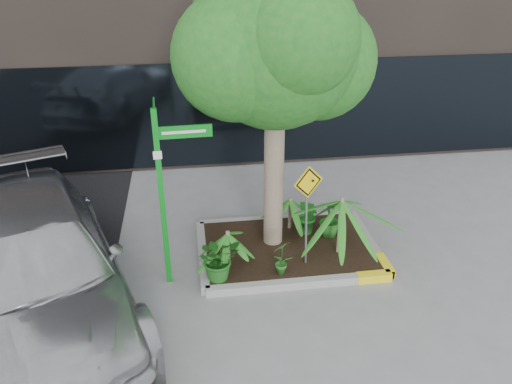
{
  "coord_description": "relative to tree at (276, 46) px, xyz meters",
  "views": [
    {
      "loc": [
        -1.51,
        -7.47,
        5.25
      ],
      "look_at": [
        -0.42,
        0.2,
        1.36
      ],
      "focal_mm": 35.0,
      "sensor_mm": 36.0,
      "label": 1
    }
  ],
  "objects": [
    {
      "name": "shrub_a",
      "position": [
        -1.09,
        -1.05,
        -3.23
      ],
      "size": [
        0.9,
        0.9,
        0.78
      ],
      "primitive_type": "imported",
      "rotation": [
        0.0,
        0.0,
        0.35
      ],
      "color": "#1D5D1A",
      "rests_on": "planter"
    },
    {
      "name": "planter",
      "position": [
        0.29,
        -0.24,
        -3.67
      ],
      "size": [
        3.35,
        2.36,
        0.15
      ],
      "color": "#9E9E99",
      "rests_on": "ground"
    },
    {
      "name": "shrub_c",
      "position": [
        -0.03,
        -1.06,
        -3.29
      ],
      "size": [
        0.48,
        0.48,
        0.66
      ],
      "primitive_type": "imported",
      "rotation": [
        0.0,
        0.0,
        3.72
      ],
      "color": "#225E1D",
      "rests_on": "planter"
    },
    {
      "name": "cattle_sign",
      "position": [
        0.44,
        -0.79,
        -2.37
      ],
      "size": [
        0.54,
        0.23,
        1.86
      ],
      "rotation": [
        0.0,
        0.0,
        0.39
      ],
      "color": "slate",
      "rests_on": "ground"
    },
    {
      "name": "palm_front",
      "position": [
        1.13,
        -0.56,
        -2.57
      ],
      "size": [
        1.27,
        1.27,
        1.41
      ],
      "color": "gray",
      "rests_on": "ground"
    },
    {
      "name": "palm_back",
      "position": [
        0.42,
        0.42,
        -3.0
      ],
      "size": [
        0.75,
        0.75,
        0.84
      ],
      "color": "gray",
      "rests_on": "ground"
    },
    {
      "name": "palm_left",
      "position": [
        -0.91,
        -0.7,
        -2.99
      ],
      "size": [
        0.77,
        0.77,
        0.85
      ],
      "color": "gray",
      "rests_on": "ground"
    },
    {
      "name": "parked_car",
      "position": [
        -3.87,
        -1.36,
        -2.92
      ],
      "size": [
        4.33,
        6.37,
        1.71
      ],
      "primitive_type": "imported",
      "rotation": [
        0.0,
        0.0,
        0.36
      ],
      "color": "#B8B8BD",
      "rests_on": "ground"
    },
    {
      "name": "ground",
      "position": [
        0.06,
        -0.51,
        -3.77
      ],
      "size": [
        80.0,
        80.0,
        0.0
      ],
      "primitive_type": "plane",
      "color": "gray",
      "rests_on": "ground"
    },
    {
      "name": "street_sign_post",
      "position": [
        -1.89,
        -0.75,
        -1.87
      ],
      "size": [
        0.91,
        0.9,
        3.08
      ],
      "rotation": [
        0.0,
        0.0,
        0.04
      ],
      "color": "#0C8C1D",
      "rests_on": "ground"
    },
    {
      "name": "shrub_b",
      "position": [
        1.12,
        0.03,
        -3.26
      ],
      "size": [
        0.57,
        0.57,
        0.72
      ],
      "primitive_type": "imported",
      "rotation": [
        0.0,
        0.0,
        2.38
      ],
      "color": "#256F21",
      "rests_on": "planter"
    },
    {
      "name": "shrub_d",
      "position": [
        0.71,
        0.13,
        -3.24
      ],
      "size": [
        0.56,
        0.56,
        0.78
      ],
      "primitive_type": "imported",
      "rotation": [
        0.0,
        0.0,
        5.09
      ],
      "color": "#1D651E",
      "rests_on": "planter"
    },
    {
      "name": "tree",
      "position": [
        0.0,
        0.0,
        0.0
      ],
      "size": [
        3.45,
        3.06,
        5.17
      ],
      "color": "gray",
      "rests_on": "ground"
    }
  ]
}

